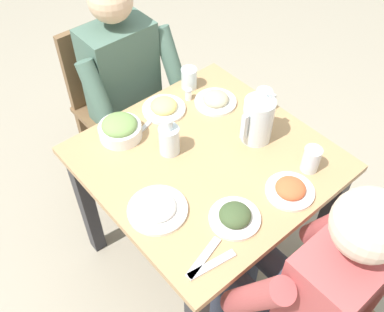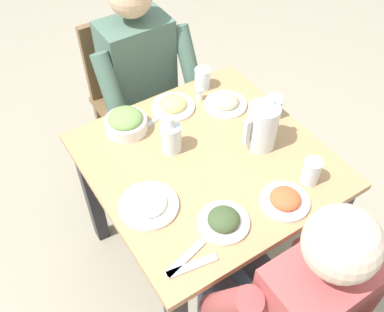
# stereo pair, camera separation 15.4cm
# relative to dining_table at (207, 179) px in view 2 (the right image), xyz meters

# --- Properties ---
(ground_plane) EXTENTS (8.00, 8.00, 0.00)m
(ground_plane) POSITION_rel_dining_table_xyz_m (0.00, 0.00, -0.59)
(ground_plane) COLOR #9E937F
(dining_table) EXTENTS (0.87, 0.87, 0.72)m
(dining_table) POSITION_rel_dining_table_xyz_m (0.00, 0.00, 0.00)
(dining_table) COLOR tan
(dining_table) RESTS_ON ground_plane
(chair_near) EXTENTS (0.40, 0.40, 0.88)m
(chair_near) POSITION_rel_dining_table_xyz_m (-0.05, -0.77, -0.09)
(chair_near) COLOR brown
(chair_near) RESTS_ON ground_plane
(diner_near) EXTENTS (0.48, 0.53, 1.17)m
(diner_near) POSITION_rel_dining_table_xyz_m (-0.05, -0.57, 0.05)
(diner_near) COLOR #4C6B5B
(diner_near) RESTS_ON ground_plane
(diner_far) EXTENTS (0.48, 0.53, 1.17)m
(diner_far) POSITION_rel_dining_table_xyz_m (0.08, 0.57, 0.05)
(diner_far) COLOR #B24C4C
(diner_far) RESTS_ON ground_plane
(water_pitcher) EXTENTS (0.16, 0.12, 0.19)m
(water_pitcher) POSITION_rel_dining_table_xyz_m (-0.22, 0.05, 0.22)
(water_pitcher) COLOR silver
(water_pitcher) RESTS_ON dining_table
(salad_bowl) EXTENTS (0.17, 0.17, 0.09)m
(salad_bowl) POSITION_rel_dining_table_xyz_m (0.19, -0.31, 0.17)
(salad_bowl) COLOR white
(salad_bowl) RESTS_ON dining_table
(plate_fries) EXTENTS (0.18, 0.18, 0.05)m
(plate_fries) POSITION_rel_dining_table_xyz_m (-0.04, -0.32, 0.14)
(plate_fries) COLOR white
(plate_fries) RESTS_ON dining_table
(plate_dolmas) EXTENTS (0.18, 0.18, 0.06)m
(plate_dolmas) POSITION_rel_dining_table_xyz_m (0.12, 0.28, 0.14)
(plate_dolmas) COLOR white
(plate_dolmas) RESTS_ON dining_table
(plate_beans) EXTENTS (0.18, 0.18, 0.05)m
(plate_beans) POSITION_rel_dining_table_xyz_m (-0.24, -0.21, 0.14)
(plate_beans) COLOR white
(plate_beans) RESTS_ON dining_table
(plate_yoghurt) EXTENTS (0.21, 0.21, 0.04)m
(plate_yoghurt) POSITION_rel_dining_table_xyz_m (0.30, 0.08, 0.14)
(plate_yoghurt) COLOR white
(plate_yoghurt) RESTS_ON dining_table
(plate_rice_curry) EXTENTS (0.18, 0.18, 0.05)m
(plate_rice_curry) POSITION_rel_dining_table_xyz_m (-0.11, 0.32, 0.14)
(plate_rice_curry) COLOR white
(plate_rice_curry) RESTS_ON dining_table
(water_glass_far_left) EXTENTS (0.07, 0.07, 0.10)m
(water_glass_far_left) POSITION_rel_dining_table_xyz_m (-0.23, -0.37, 0.17)
(water_glass_far_left) COLOR silver
(water_glass_far_left) RESTS_ON dining_table
(water_glass_center) EXTENTS (0.07, 0.07, 0.10)m
(water_glass_center) POSITION_rel_dining_table_xyz_m (-0.25, 0.29, 0.18)
(water_glass_center) COLOR silver
(water_glass_center) RESTS_ON dining_table
(water_glass_by_pitcher) EXTENTS (0.07, 0.07, 0.10)m
(water_glass_by_pitcher) POSITION_rel_dining_table_xyz_m (-0.36, -0.05, 0.17)
(water_glass_by_pitcher) COLOR silver
(water_glass_by_pitcher) RESTS_ON dining_table
(oil_carafe) EXTENTS (0.08, 0.08, 0.16)m
(oil_carafe) POSITION_rel_dining_table_xyz_m (0.09, -0.12, 0.18)
(oil_carafe) COLOR silver
(oil_carafe) RESTS_ON dining_table
(salt_shaker) EXTENTS (0.03, 0.03, 0.05)m
(salt_shaker) POSITION_rel_dining_table_xyz_m (-0.17, -0.31, 0.15)
(salt_shaker) COLOR white
(salt_shaker) RESTS_ON dining_table
(fork_near) EXTENTS (0.17, 0.05, 0.01)m
(fork_near) POSITION_rel_dining_table_xyz_m (0.30, 0.36, 0.13)
(fork_near) COLOR silver
(fork_near) RESTS_ON dining_table
(knife_near) EXTENTS (0.18, 0.07, 0.01)m
(knife_near) POSITION_rel_dining_table_xyz_m (0.06, -0.30, 0.13)
(knife_near) COLOR silver
(knife_near) RESTS_ON dining_table
(fork_far) EXTENTS (0.17, 0.07, 0.01)m
(fork_far) POSITION_rel_dining_table_xyz_m (0.30, 0.32, 0.13)
(fork_far) COLOR silver
(fork_far) RESTS_ON dining_table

